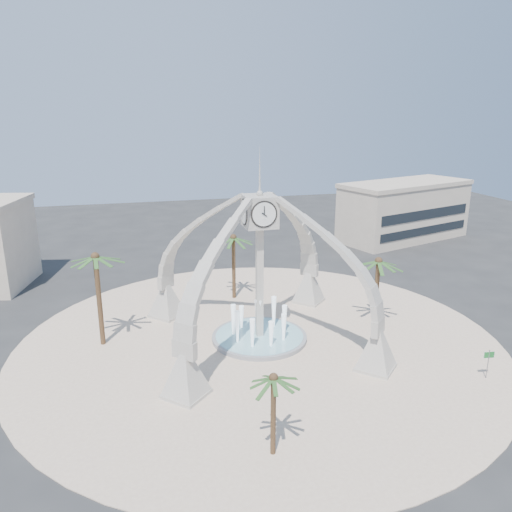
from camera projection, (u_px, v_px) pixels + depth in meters
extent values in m
plane|color=#282828|center=(259.00, 340.00, 42.18)|extent=(140.00, 140.00, 0.00)
cylinder|color=beige|center=(259.00, 339.00, 42.18)|extent=(40.00, 40.00, 0.06)
cube|color=#B9B3A5|center=(259.00, 285.00, 40.81)|extent=(0.55, 0.55, 9.80)
cube|color=#B9B3A5|center=(260.00, 211.00, 39.08)|extent=(2.50, 2.50, 2.50)
cone|color=#B9B3A5|center=(260.00, 169.00, 38.17)|extent=(0.20, 0.20, 4.00)
cylinder|color=white|center=(264.00, 214.00, 37.89)|extent=(1.84, 0.04, 1.84)
pyramid|color=#B9B3A5|center=(309.00, 287.00, 50.03)|extent=(3.80, 3.80, 3.20)
pyramid|color=#B9B3A5|center=(167.00, 300.00, 46.56)|extent=(3.80, 3.80, 3.20)
pyramid|color=#B9B3A5|center=(185.00, 375.00, 33.44)|extent=(3.80, 3.80, 3.20)
pyramid|color=#B9B3A5|center=(376.00, 350.00, 36.91)|extent=(3.80, 3.80, 3.20)
cylinder|color=gray|center=(259.00, 337.00, 42.13)|extent=(8.00, 8.00, 0.40)
cylinder|color=#88C0CA|center=(259.00, 335.00, 42.07)|extent=(7.40, 7.40, 0.04)
cone|color=white|center=(259.00, 318.00, 41.62)|extent=(0.60, 0.60, 3.20)
cube|color=beige|center=(404.00, 212.00, 74.42)|extent=(21.49, 13.79, 8.00)
cube|color=beige|center=(406.00, 184.00, 73.21)|extent=(21.87, 14.17, 0.60)
cylinder|color=brown|center=(376.00, 293.00, 44.35)|extent=(0.40, 0.40, 6.13)
cylinder|color=brown|center=(99.00, 301.00, 40.27)|extent=(0.41, 0.41, 7.70)
cylinder|color=brown|center=(234.00, 268.00, 50.64)|extent=(0.38, 0.38, 6.59)
cylinder|color=brown|center=(273.00, 416.00, 27.46)|extent=(0.31, 0.31, 4.94)
cylinder|color=slate|center=(488.00, 365.00, 35.73)|extent=(0.07, 0.07, 2.27)
cube|color=#196728|center=(489.00, 355.00, 35.51)|extent=(0.77, 0.14, 0.45)
cube|color=white|center=(489.00, 355.00, 35.51)|extent=(0.83, 0.13, 0.52)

